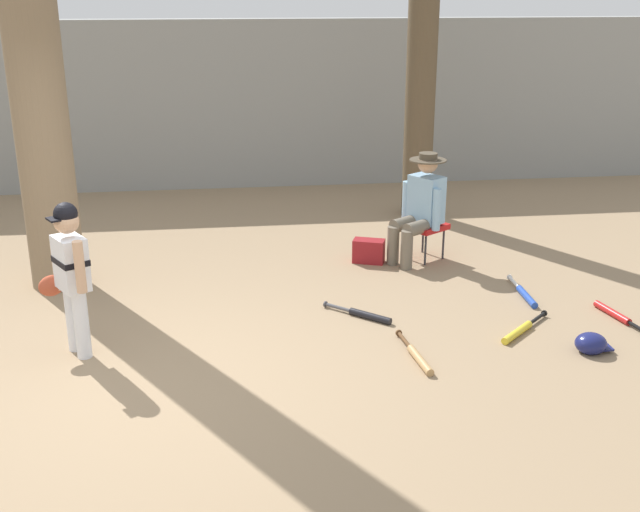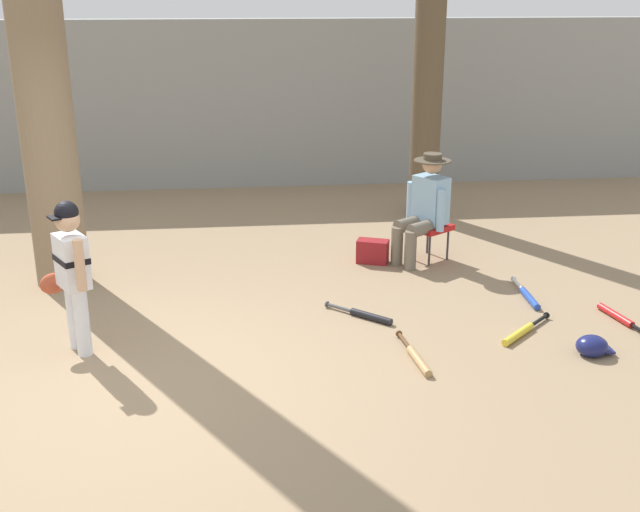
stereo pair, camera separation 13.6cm
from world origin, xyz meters
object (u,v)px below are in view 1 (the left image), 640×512
Objects in this scene: tree_behind_spectator at (421,70)px; folding_stool at (425,227)px; tree_near_player at (28,12)px; batting_helmet_navy at (591,344)px; bat_blue_youth at (525,294)px; young_ballplayer at (70,269)px; bat_red_barrel at (617,315)px; bat_black_composite at (365,315)px; handbag_beside_stool at (369,251)px; bat_wood_tan at (418,357)px; bat_yellow_trainer at (520,330)px; seated_spectator at (420,205)px.

folding_stool is (-0.34, -1.77, -1.53)m from tree_behind_spectator.
batting_helmet_navy is at bearing -25.04° from tree_near_player.
bat_blue_youth is 2.45× the size of batting_helmet_navy.
folding_stool is at bearing 29.53° from young_ballplayer.
tree_behind_spectator is 5.73× the size of bat_blue_youth.
tree_near_player is at bearing 154.96° from batting_helmet_navy.
bat_red_barrel is 1.36× the size of bat_black_composite.
folding_stool is 1.48m from bat_blue_youth.
handbag_beside_stool is 0.59× the size of bat_black_composite.
bat_black_composite is at bearing 106.84° from bat_wood_tan.
folding_stool is at bearing 74.46° from bat_wood_tan.
handbag_beside_stool is at bearing 137.55° from bat_red_barrel.
batting_helmet_navy is (1.75, -0.93, 0.04)m from bat_black_composite.
handbag_beside_stool is (-0.64, -0.05, -0.23)m from folding_stool.
young_ballplayer is at bearing -145.86° from handbag_beside_stool.
folding_stool is 0.89× the size of bat_yellow_trainer.
batting_helmet_navy is at bearing -28.11° from bat_black_composite.
folding_stool is (3.46, 1.96, -0.38)m from young_ballplayer.
folding_stool is 2.63m from batting_helmet_navy.
tree_near_player is 8.10× the size of bat_blue_youth.
bat_wood_tan is 1.36× the size of bat_black_composite.
tree_behind_spectator is at bearing 25.80° from tree_near_player.
tree_behind_spectator reaches higher than young_ballplayer.
tree_behind_spectator is 7.70× the size of bat_black_composite.
young_ballplayer is 3.47m from handbag_beside_stool.
seated_spectator is at bearing 128.33° from bat_red_barrel.
folding_stool is at bearing 4.12° from handbag_beside_stool.
bat_red_barrel is (2.03, 0.60, 0.00)m from bat_wood_tan.
bat_wood_tan is 1.48m from batting_helmet_navy.
seated_spectator is 1.93× the size of bat_yellow_trainer.
bat_yellow_trainer is (0.00, -3.83, -1.86)m from tree_behind_spectator.
bat_yellow_trainer is at bearing -89.99° from tree_behind_spectator.
folding_stool is at bearing 118.86° from bat_blue_youth.
handbag_beside_stool is 2.42m from bat_wood_tan.
bat_blue_youth is at bearing -61.14° from folding_stool.
young_ballplayer is 2.63m from bat_black_composite.
bat_black_composite is at bearing 151.89° from batting_helmet_navy.
bat_wood_tan is at bearing -33.85° from tree_near_player.
young_ballplayer is at bearing -170.83° from bat_black_composite.
tree_behind_spectator is at bearing 44.41° from young_ballplayer.
folding_stool is at bearing 34.21° from seated_spectator.
tree_near_player is at bearing 157.38° from bat_yellow_trainer.
bat_red_barrel is 0.84m from batting_helmet_navy.
bat_wood_tan is 1.10m from bat_yellow_trainer.
bat_black_composite is (-2.30, 0.30, 0.00)m from bat_red_barrel.
bat_wood_tan is at bearing -73.16° from bat_black_composite.
young_ballplayer is 3.84× the size of handbag_beside_stool.
tree_behind_spectator is 2.36m from folding_stool.
tree_near_player is 4.16m from bat_black_composite.
bat_blue_youth is at bearing 9.56° from young_ballplayer.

